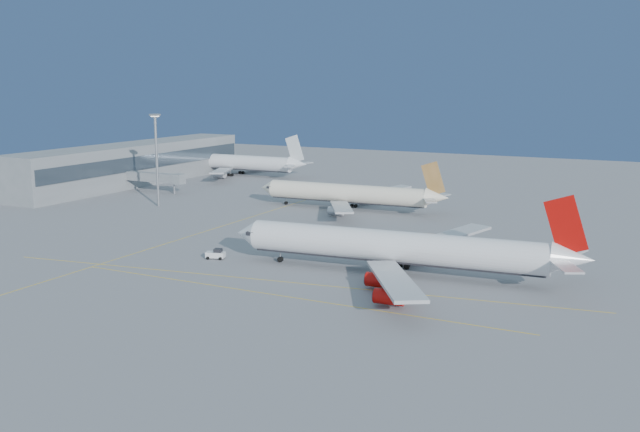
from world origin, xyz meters
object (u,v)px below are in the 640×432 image
at_px(airliner_etihad, 350,194).
at_px(airliner_virgin, 400,248).
at_px(light_mast, 156,152).
at_px(pushback_tug, 216,254).
at_px(airliner_third, 237,162).

bearing_deg(airliner_etihad, airliner_virgin, -60.62).
bearing_deg(light_mast, pushback_tug, -40.96).
bearing_deg(light_mast, airliner_third, 104.99).
bearing_deg(pushback_tug, airliner_third, 104.00).
bearing_deg(airliner_virgin, airliner_third, 130.10).
bearing_deg(light_mast, airliner_etihad, 21.30).
distance_m(airliner_etihad, airliner_third, 90.90).
height_order(airliner_etihad, light_mast, light_mast).
relative_size(airliner_virgin, light_mast, 2.58).
height_order(airliner_etihad, pushback_tug, airliner_etihad).
xyz_separation_m(airliner_third, pushback_tug, (73.43, -120.14, -4.22)).
distance_m(airliner_virgin, light_mast, 102.77).
bearing_deg(airliner_virgin, pushback_tug, -176.23).
distance_m(pushback_tug, light_mast, 72.88).
bearing_deg(pushback_tug, airliner_etihad, 71.67).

